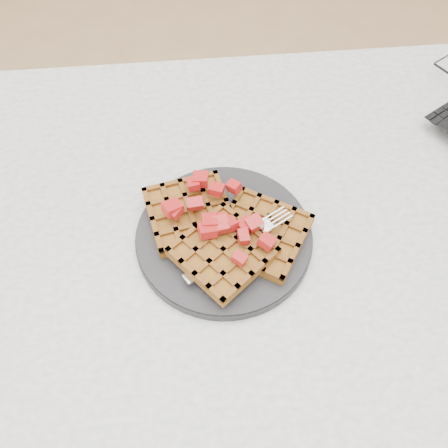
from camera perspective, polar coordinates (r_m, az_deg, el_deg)
ground at (r=1.41m, az=4.24°, el=-17.89°), size 4.00×4.00×0.00m
table at (r=0.82m, az=6.97°, el=-5.28°), size 1.20×0.80×0.75m
plate at (r=0.70m, az=0.00°, el=-1.47°), size 0.25×0.25×0.02m
waffles at (r=0.68m, az=0.04°, el=-0.86°), size 0.24×0.22×0.03m
strawberry_pile at (r=0.66m, az=0.00°, el=0.68°), size 0.15×0.15×0.02m
fork at (r=0.68m, az=2.48°, el=-2.42°), size 0.17×0.11×0.02m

